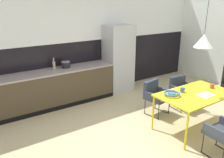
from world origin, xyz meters
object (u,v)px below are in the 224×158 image
Objects in this scene: refrigerator_column at (118,59)px; dining_table at (195,96)px; armchair_head_of_table at (181,88)px; armchair_by_stool at (155,93)px; mug_wide_latte at (212,86)px; fruit_bowl at (172,94)px; cooking_pot at (66,65)px; mug_white_ceramic at (182,90)px; pendant_lamp_over_table_near at (204,41)px; open_book at (206,95)px; bottle_vinegar_dark at (54,65)px.

refrigerator_column reaches higher than dining_table.
refrigerator_column is 1.92m from armchair_head_of_table.
mug_wide_latte reaches higher than armchair_by_stool.
cooking_pot reaches higher than fruit_bowl.
armchair_head_of_table is 5.91× the size of mug_white_ceramic.
pendant_lamp_over_table_near reaches higher than armchair_head_of_table.
open_book is 1.13× the size of bottle_vinegar_dark.
refrigerator_column is 8.80× the size of cooking_pot.
mug_white_ceramic is at bearing 1.11° from fruit_bowl.
refrigerator_column is 2.40m from mug_white_ceramic.
mug_wide_latte is at bearing -48.61° from bottle_vinegar_dark.
mug_white_ceramic is at bearing 130.92° from dining_table.
dining_table is 7.09× the size of cooking_pot.
fruit_bowl is at bearing -100.50° from refrigerator_column.
mug_wide_latte is at bearing -77.91° from refrigerator_column.
dining_table is at bearing -21.36° from fruit_bowl.
refrigerator_column is at bearing -67.07° from armchair_head_of_table.
mug_wide_latte is (1.00, -0.19, 0.00)m from fruit_bowl.
dining_table and armchair_head_of_table have the same top height.
pendant_lamp_over_table_near is (0.48, -0.21, 0.99)m from fruit_bowl.
armchair_head_of_table is 2.46× the size of fruit_bowl.
open_book is at bearing -55.95° from bottle_vinegar_dark.
mug_white_ceramic is 1.04× the size of mug_wide_latte.
fruit_bowl is 0.31m from mug_white_ceramic.
armchair_by_stool is 0.80m from mug_white_ceramic.
open_book is 0.25× the size of pendant_lamp_over_table_near.
pendant_lamp_over_table_near is (-0.08, 0.14, 1.03)m from open_book.
mug_wide_latte is 0.45× the size of bottle_vinegar_dark.
pendant_lamp_over_table_near is at bearing -55.72° from bottle_vinegar_dark.
mug_white_ceramic reaches higher than fruit_bowl.
armchair_by_stool is at bearing 100.43° from pendant_lamp_over_table_near.
cooking_pot is at bearing -9.97° from bottle_vinegar_dark.
cooking_pot is 0.29m from bottle_vinegar_dark.
refrigerator_column is 15.19× the size of mug_wide_latte.
pendant_lamp_over_table_near is at bearing -52.31° from mug_white_ceramic.
refrigerator_column is 2.45× the size of armchair_by_stool.
cooking_pot reaches higher than mug_white_ceramic.
open_book is 3.47m from bottle_vinegar_dark.
mug_white_ceramic reaches higher than armchair_by_stool.
pendant_lamp_over_table_near reaches higher than open_book.
pendant_lamp_over_table_near is (0.03, -2.61, 0.86)m from refrigerator_column.
dining_table is 0.97m from armchair_by_stool.
fruit_bowl is (-1.04, -0.63, 0.31)m from armchair_head_of_table.
fruit_bowl is at bearing 156.24° from pendant_lamp_over_table_near.
refrigerator_column is 1.24× the size of dining_table.
pendant_lamp_over_table_near reaches higher than mug_wide_latte.
dining_table is 0.27m from mug_white_ceramic.
armchair_head_of_table is 1.13m from open_book.
mug_white_ceramic is (-0.25, 0.36, 0.04)m from open_book.
pendant_lamp_over_table_near reaches higher than fruit_bowl.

